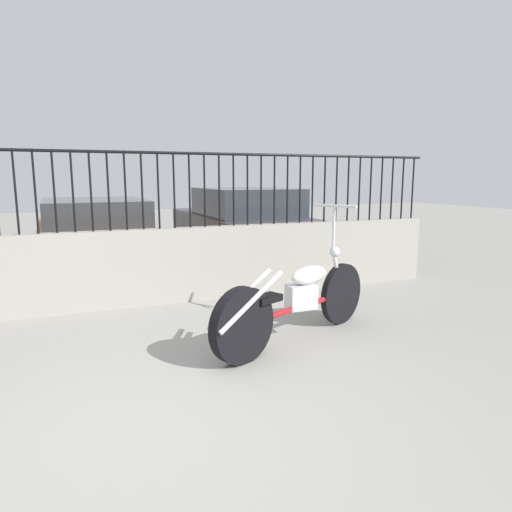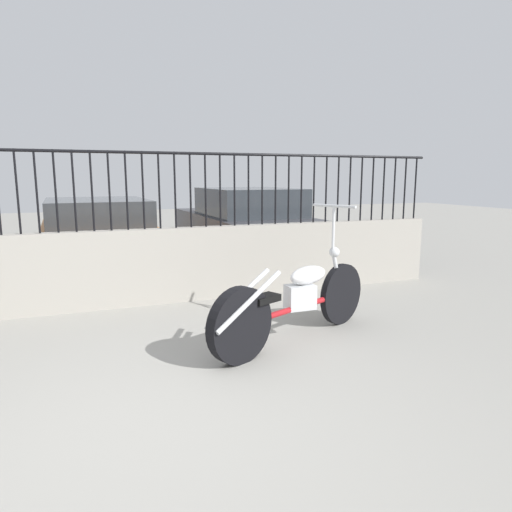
# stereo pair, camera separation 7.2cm
# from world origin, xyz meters

# --- Properties ---
(ground_plane) EXTENTS (40.00, 40.00, 0.00)m
(ground_plane) POSITION_xyz_m (0.00, 0.00, 0.00)
(ground_plane) COLOR gray
(low_wall) EXTENTS (9.37, 0.18, 0.95)m
(low_wall) POSITION_xyz_m (0.00, 2.92, 0.48)
(low_wall) COLOR #9E998E
(low_wall) RESTS_ON ground_plane
(fence_railing) EXTENTS (9.37, 0.04, 0.94)m
(fence_railing) POSITION_xyz_m (0.00, 2.92, 1.57)
(fence_railing) COLOR black
(fence_railing) RESTS_ON low_wall
(motorcycle_red) EXTENTS (2.03, 0.99, 1.32)m
(motorcycle_red) POSITION_xyz_m (1.57, 1.02, 0.41)
(motorcycle_red) COLOR black
(motorcycle_red) RESTS_ON ground_plane
(car_orange) EXTENTS (1.89, 4.46, 1.22)m
(car_orange) POSITION_xyz_m (0.02, 5.40, 0.63)
(car_orange) COLOR black
(car_orange) RESTS_ON ground_plane
(car_dark_grey) EXTENTS (1.88, 4.55, 1.37)m
(car_dark_grey) POSITION_xyz_m (2.89, 5.86, 0.68)
(car_dark_grey) COLOR black
(car_dark_grey) RESTS_ON ground_plane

